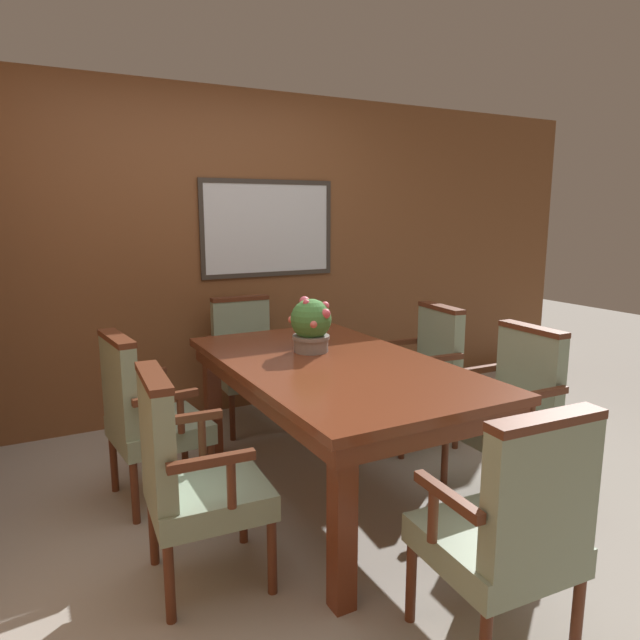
# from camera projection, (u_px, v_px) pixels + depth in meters

# --- Properties ---
(ground_plane) EXTENTS (14.00, 14.00, 0.00)m
(ground_plane) POSITION_uv_depth(u_px,v_px,m) (331.00, 516.00, 2.95)
(ground_plane) COLOR #A39E93
(wall_back) EXTENTS (7.20, 0.08, 2.45)m
(wall_back) POSITION_uv_depth(u_px,v_px,m) (214.00, 255.00, 4.32)
(wall_back) COLOR brown
(wall_back) RESTS_ON ground_plane
(dining_table) EXTENTS (1.04, 1.84, 0.77)m
(dining_table) POSITION_uv_depth(u_px,v_px,m) (333.00, 379.00, 3.04)
(dining_table) COLOR maroon
(dining_table) RESTS_ON ground_plane
(chair_head_near) EXTENTS (0.54, 0.50, 0.93)m
(chair_head_near) POSITION_uv_depth(u_px,v_px,m) (511.00, 526.00, 1.94)
(chair_head_near) COLOR #562B19
(chair_head_near) RESTS_ON ground_plane
(chair_right_near) EXTENTS (0.49, 0.53, 0.93)m
(chair_right_near) POSITION_uv_depth(u_px,v_px,m) (511.00, 406.00, 3.14)
(chair_right_near) COLOR #562B19
(chair_right_near) RESTS_ON ground_plane
(chair_left_far) EXTENTS (0.52, 0.55, 0.93)m
(chair_left_far) POSITION_uv_depth(u_px,v_px,m) (145.00, 413.00, 3.03)
(chair_left_far) COLOR #562B19
(chair_left_far) RESTS_ON ground_plane
(chair_right_far) EXTENTS (0.52, 0.55, 0.93)m
(chair_right_far) POSITION_uv_depth(u_px,v_px,m) (424.00, 370.00, 3.84)
(chair_right_far) COLOR #562B19
(chair_right_far) RESTS_ON ground_plane
(chair_left_near) EXTENTS (0.50, 0.54, 0.93)m
(chair_left_near) POSITION_uv_depth(u_px,v_px,m) (189.00, 473.00, 2.33)
(chair_left_near) COLOR #562B19
(chair_left_near) RESTS_ON ground_plane
(chair_head_far) EXTENTS (0.53, 0.49, 0.93)m
(chair_head_far) POSITION_uv_depth(u_px,v_px,m) (247.00, 358.00, 4.18)
(chair_head_far) COLOR #562B19
(chair_head_far) RESTS_ON ground_plane
(potted_plant) EXTENTS (0.23, 0.25, 0.31)m
(potted_plant) POSITION_uv_depth(u_px,v_px,m) (311.00, 324.00, 3.22)
(potted_plant) COLOR gray
(potted_plant) RESTS_ON dining_table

